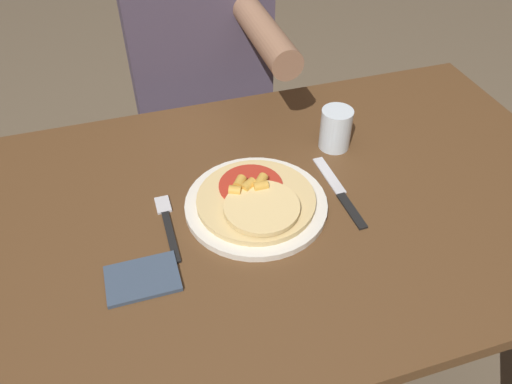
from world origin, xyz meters
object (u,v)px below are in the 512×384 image
Objects in this scene: drinking_glass at (336,129)px; pizza at (257,200)px; fork at (168,223)px; knife at (340,192)px; plate at (256,204)px; person_diner at (200,64)px; dining_table at (278,238)px.

pizza is at bearing -147.87° from drinking_glass.
knife is (0.35, -0.02, 0.00)m from fork.
plate is 2.98× the size of drinking_glass.
fork is (-0.17, 0.01, -0.00)m from plate.
fork and knife have the same top height.
knife is 0.18× the size of person_diner.
dining_table is 0.61m from person_diner.
fork is at bearing -161.84° from drinking_glass.
fork is at bearing 178.27° from dining_table.
fork reaches higher than dining_table.
drinking_glass reaches higher than dining_table.
pizza is at bearing -175.09° from dining_table.
drinking_glass is at bearing 70.76° from knife.
person_diner is at bearing 92.82° from dining_table.
person_diner is (0.19, 0.59, -0.00)m from fork.
drinking_glass is at bearing 31.28° from plate.
plate reaches higher than fork.
pizza reaches higher than dining_table.
dining_table is 1.05× the size of person_diner.
dining_table is 0.25m from fork.
drinking_glass is 0.08× the size of person_diner.
person_diner reaches higher than knife.
person_diner reaches higher than dining_table.
plate is 0.60m from person_diner.
person_diner reaches higher than drinking_glass.
knife is at bearing -3.81° from plate.
knife is at bearing -4.95° from dining_table.
plate is 1.20× the size of pizza.
knife is (0.17, -0.01, -0.00)m from plate.
dining_table is 4.66× the size of plate.
fork is (-0.22, 0.01, 0.11)m from dining_table.
knife is (0.17, -0.01, -0.02)m from pizza.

